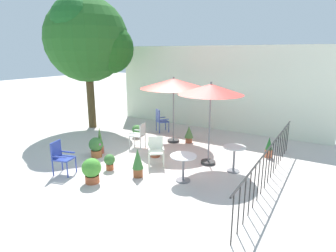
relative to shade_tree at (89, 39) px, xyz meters
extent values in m
plane|color=beige|center=(4.66, -1.82, -3.80)|extent=(60.00, 60.00, 0.00)
cube|color=silver|center=(4.66, 2.63, -2.02)|extent=(9.52, 0.30, 3.56)
cube|color=black|center=(7.99, -1.82, -2.80)|extent=(0.03, 6.11, 0.03)
cylinder|color=black|center=(7.99, -4.70, -3.30)|extent=(0.02, 0.02, 1.00)
cylinder|color=black|center=(7.99, -4.34, -3.30)|extent=(0.02, 0.02, 1.00)
cylinder|color=black|center=(7.99, -3.98, -3.30)|extent=(0.02, 0.02, 1.00)
cylinder|color=black|center=(7.99, -3.62, -3.30)|extent=(0.02, 0.02, 1.00)
cylinder|color=black|center=(7.99, -3.26, -3.30)|extent=(0.02, 0.02, 1.00)
cylinder|color=black|center=(7.99, -2.90, -3.30)|extent=(0.02, 0.02, 1.00)
cylinder|color=black|center=(7.99, -2.54, -3.30)|extent=(0.02, 0.02, 1.00)
cylinder|color=black|center=(7.99, -2.18, -3.30)|extent=(0.02, 0.02, 1.00)
cylinder|color=black|center=(7.99, -1.82, -3.30)|extent=(0.02, 0.02, 1.00)
cylinder|color=black|center=(7.99, -1.46, -3.30)|extent=(0.02, 0.02, 1.00)
cylinder|color=black|center=(7.99, -1.10, -3.30)|extent=(0.02, 0.02, 1.00)
cylinder|color=black|center=(7.99, -0.74, -3.30)|extent=(0.02, 0.02, 1.00)
cylinder|color=black|center=(7.99, -0.38, -3.30)|extent=(0.02, 0.02, 1.00)
cylinder|color=black|center=(7.99, -0.02, -3.30)|extent=(0.02, 0.02, 1.00)
cylinder|color=black|center=(7.99, 0.33, -3.30)|extent=(0.02, 0.02, 1.00)
cylinder|color=black|center=(7.99, 0.69, -3.30)|extent=(0.02, 0.02, 1.00)
cylinder|color=black|center=(7.99, 1.05, -3.30)|extent=(0.02, 0.02, 1.00)
cylinder|color=#483A20|center=(-0.06, -0.04, -2.52)|extent=(0.33, 0.33, 2.56)
sphere|color=#235C20|center=(-0.06, -0.04, -0.02)|extent=(3.50, 3.50, 3.50)
sphere|color=#1C551A|center=(0.81, 0.31, -0.37)|extent=(2.10, 2.10, 2.10)
sphere|color=#17541A|center=(-0.76, 0.48, 0.16)|extent=(1.92, 1.92, 1.92)
sphere|color=#1B5922|center=(0.11, -0.83, 0.68)|extent=(1.75, 1.75, 1.75)
cylinder|color=#2D2D2D|center=(6.15, -1.40, -3.76)|extent=(0.44, 0.44, 0.08)
cylinder|color=slate|center=(6.15, -1.40, -2.59)|extent=(0.04, 0.04, 2.42)
cone|color=#D9443B|center=(6.15, -1.40, -1.54)|extent=(1.89, 1.89, 0.30)
sphere|color=slate|center=(6.15, -1.40, -1.35)|extent=(0.06, 0.06, 0.06)
cylinder|color=#2D2D2D|center=(4.16, -0.05, -3.76)|extent=(0.44, 0.44, 0.08)
cylinder|color=slate|center=(4.16, -0.05, -2.61)|extent=(0.04, 0.04, 2.38)
cone|color=#DE493F|center=(4.16, -0.05, -1.60)|extent=(2.44, 2.44, 0.35)
sphere|color=slate|center=(4.16, -0.05, -1.39)|extent=(0.06, 0.06, 0.06)
cylinder|color=white|center=(6.07, -2.86, -3.10)|extent=(0.69, 0.69, 0.02)
cylinder|color=slate|center=(6.07, -2.86, -3.46)|extent=(0.06, 0.06, 0.69)
cylinder|color=slate|center=(6.07, -2.86, -3.78)|extent=(0.38, 0.38, 0.03)
cylinder|color=silver|center=(7.00, -1.58, -3.07)|extent=(0.63, 0.63, 0.02)
cylinder|color=slate|center=(7.00, -1.58, -3.44)|extent=(0.06, 0.06, 0.71)
cylinder|color=slate|center=(7.00, -1.58, -3.78)|extent=(0.35, 0.35, 0.03)
cube|color=white|center=(4.89, -2.35, -3.37)|extent=(0.63, 0.63, 0.04)
cube|color=white|center=(4.77, -2.19, -3.15)|extent=(0.37, 0.29, 0.40)
cube|color=white|center=(4.72, -2.48, -3.25)|extent=(0.27, 0.35, 0.03)
cube|color=white|center=(5.05, -2.23, -3.25)|extent=(0.27, 0.35, 0.03)
cylinder|color=white|center=(4.85, -2.64, -3.59)|extent=(0.04, 0.04, 0.41)
cylinder|color=white|center=(5.18, -2.39, -3.59)|extent=(0.04, 0.04, 0.41)
cylinder|color=white|center=(4.60, -2.31, -3.59)|extent=(0.04, 0.04, 0.41)
cylinder|color=white|center=(4.93, -2.06, -3.59)|extent=(0.04, 0.04, 0.41)
cube|color=white|center=(3.39, -1.27, -3.35)|extent=(0.55, 0.57, 0.04)
cube|color=white|center=(3.58, -1.22, -3.13)|extent=(0.15, 0.45, 0.41)
cube|color=white|center=(3.33, -1.05, -3.23)|extent=(0.40, 0.14, 0.03)
cube|color=white|center=(3.44, -1.48, -3.23)|extent=(0.40, 0.14, 0.03)
cylinder|color=white|center=(3.13, -1.10, -3.58)|extent=(0.04, 0.04, 0.43)
cylinder|color=white|center=(3.24, -1.53, -3.58)|extent=(0.04, 0.04, 0.43)
cylinder|color=white|center=(3.53, -1.00, -3.58)|extent=(0.04, 0.04, 0.43)
cylinder|color=white|center=(3.64, -1.43, -3.58)|extent=(0.04, 0.04, 0.43)
cube|color=#364B9C|center=(3.05, 0.94, -3.35)|extent=(0.63, 0.63, 0.04)
cube|color=#364B9C|center=(2.92, 0.78, -3.08)|extent=(0.36, 0.30, 0.50)
cube|color=#364B9C|center=(3.21, 0.81, -3.23)|extent=(0.28, 0.34, 0.03)
cube|color=#364B9C|center=(2.89, 1.07, -3.23)|extent=(0.28, 0.34, 0.03)
cylinder|color=#364B9C|center=(3.34, 0.98, -3.58)|extent=(0.04, 0.04, 0.43)
cylinder|color=#364B9C|center=(3.02, 1.23, -3.58)|extent=(0.04, 0.04, 0.43)
cylinder|color=#364B9C|center=(3.09, 0.65, -3.58)|extent=(0.04, 0.04, 0.43)
cylinder|color=#364B9C|center=(2.76, 0.90, -3.58)|extent=(0.04, 0.04, 0.43)
cube|color=#2E41A1|center=(3.05, -4.15, -3.34)|extent=(0.59, 0.55, 0.04)
cube|color=#2E41A1|center=(2.83, -4.21, -3.10)|extent=(0.15, 0.41, 0.45)
cube|color=#2E41A1|center=(3.10, -4.35, -3.22)|extent=(0.44, 0.15, 0.03)
cube|color=#2E41A1|center=(2.99, -3.96, -3.22)|extent=(0.44, 0.15, 0.03)
cylinder|color=#2E41A1|center=(3.32, -4.29, -3.58)|extent=(0.04, 0.04, 0.44)
cylinder|color=#2E41A1|center=(3.21, -3.90, -3.58)|extent=(0.04, 0.04, 0.44)
cylinder|color=#2E41A1|center=(2.88, -4.41, -3.58)|extent=(0.04, 0.04, 0.44)
cylinder|color=#2E41A1|center=(2.77, -4.02, -3.58)|extent=(0.04, 0.04, 0.44)
cylinder|color=#AD4C38|center=(2.70, -2.41, -3.68)|extent=(0.22, 0.22, 0.25)
cylinder|color=#382819|center=(2.70, -2.41, -3.56)|extent=(0.20, 0.20, 0.02)
cone|color=#487534|center=(2.70, -2.41, -3.22)|extent=(0.20, 0.20, 0.66)
cylinder|color=#C06240|center=(7.60, 0.10, -3.67)|extent=(0.23, 0.23, 0.26)
cylinder|color=#382819|center=(7.60, 0.10, -3.55)|extent=(0.20, 0.20, 0.02)
cone|color=#216128|center=(7.60, 0.10, -3.33)|extent=(0.22, 0.22, 0.41)
cylinder|color=brown|center=(4.89, -3.25, -3.68)|extent=(0.26, 0.26, 0.24)
cylinder|color=#382819|center=(4.89, -3.25, -3.57)|extent=(0.23, 0.23, 0.02)
cone|color=#3A7735|center=(4.89, -3.25, -3.28)|extent=(0.30, 0.30, 0.56)
cylinder|color=#AA5A2D|center=(2.62, -0.29, -3.72)|extent=(0.27, 0.27, 0.16)
cylinder|color=#382819|center=(2.62, -0.29, -3.65)|extent=(0.24, 0.24, 0.02)
sphere|color=#498B40|center=(2.62, -0.29, -3.48)|extent=(0.37, 0.37, 0.37)
cylinder|color=#9C5035|center=(4.71, 0.15, -3.70)|extent=(0.25, 0.25, 0.20)
cylinder|color=#382819|center=(4.71, 0.15, -3.61)|extent=(0.22, 0.22, 0.02)
cone|color=#48733A|center=(4.71, 0.15, -3.38)|extent=(0.32, 0.32, 0.45)
cylinder|color=#AE5633|center=(4.09, -4.15, -3.70)|extent=(0.36, 0.36, 0.20)
cylinder|color=#382819|center=(4.09, -4.15, -3.61)|extent=(0.32, 0.32, 0.02)
sphere|color=#479733|center=(4.09, -4.15, -3.39)|extent=(0.50, 0.50, 0.50)
cylinder|color=#A9532F|center=(3.91, -3.29, -3.71)|extent=(0.21, 0.21, 0.17)
cylinder|color=#382819|center=(3.91, -3.29, -3.64)|extent=(0.19, 0.19, 0.02)
sphere|color=#3C7234|center=(3.91, -3.29, -3.49)|extent=(0.32, 0.32, 0.32)
cylinder|color=#9B4F33|center=(4.44, -1.73, -3.69)|extent=(0.31, 0.31, 0.22)
cylinder|color=#382819|center=(4.44, -1.73, -3.59)|extent=(0.27, 0.27, 0.02)
sphere|color=#2D7226|center=(4.44, -1.73, -3.39)|extent=(0.46, 0.46, 0.46)
cylinder|color=#9E5B31|center=(2.84, -2.73, -3.68)|extent=(0.34, 0.34, 0.23)
cylinder|color=#382819|center=(2.84, -2.73, -3.58)|extent=(0.30, 0.30, 0.02)
sphere|color=#376E32|center=(2.84, -2.73, -3.37)|extent=(0.45, 0.45, 0.45)
sphere|color=#BF3EAB|center=(3.00, -2.76, -3.34)|extent=(0.12, 0.12, 0.12)
sphere|color=#BF3EAB|center=(2.75, -2.84, -3.36)|extent=(0.12, 0.12, 0.12)
camera|label=1|loc=(9.26, -8.95, -0.52)|focal=30.39mm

